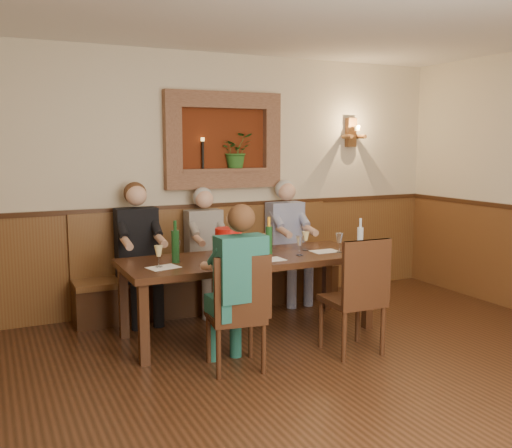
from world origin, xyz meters
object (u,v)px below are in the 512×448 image
Objects in this scene: dining_table at (249,264)px; person_chair_front at (237,302)px; person_bench_left at (139,264)px; person_bench_mid at (207,261)px; person_bench_right at (288,252)px; wine_bottle_green_a at (269,240)px; chair_near_right at (353,319)px; chair_near_left at (236,336)px; water_bottle at (360,239)px; wine_bottle_green_b at (175,245)px; spittoon_bucket at (229,243)px; bench at (213,279)px.

person_chair_front reaches higher than dining_table.
person_bench_left reaches higher than person_bench_mid.
person_bench_right is 3.77× the size of wine_bottle_green_a.
person_bench_left is (-1.45, 1.69, 0.29)m from chair_near_right.
person_bench_mid reaches higher than chair_near_left.
water_bottle is (1.54, 0.49, 0.33)m from person_chair_front.
person_bench_right is at bearing 99.20° from water_bottle.
chair_near_right is at bearing -34.09° from wine_bottle_green_b.
chair_near_left is at bearing -162.66° from water_bottle.
person_bench_mid is (-0.72, 1.70, 0.26)m from chair_near_right.
water_bottle is at bearing -12.83° from spittoon_bucket.
person_chair_front is 1.65m from water_bottle.
wine_bottle_green_b is (-1.60, -0.80, 0.33)m from person_bench_right.
person_chair_front is 0.92m from wine_bottle_green_b.
person_chair_front is (-0.47, -0.78, -0.12)m from dining_table.
water_bottle reaches higher than chair_near_left.
chair_near_right is 1.86m from person_bench_mid.
chair_near_right is at bearing -54.79° from dining_table.
person_bench_left is 1.06× the size of person_bench_mid.
chair_near_right is at bearing -129.50° from water_bottle.
chair_near_left is at bearing -105.33° from bench.
person_bench_left reaches higher than wine_bottle_green_a.
person_bench_mid is at bearing 85.93° from chair_near_left.
person_chair_front reaches higher than chair_near_right.
chair_near_left is 2.83× the size of water_bottle.
dining_table is 7.05× the size of water_bottle.
person_bench_right is (1.74, 0.00, -0.01)m from person_bench_left.
person_chair_front reaches higher than person_bench_mid.
wine_bottle_green_a is (0.31, -0.88, 0.35)m from person_bench_mid.
dining_table is at bearing 59.12° from person_chair_front.
bench is 7.83× the size of wine_bottle_green_b.
chair_near_left is 2.52× the size of wine_bottle_green_b.
dining_table is 8.40× the size of spittoon_bucket.
chair_near_right is (0.60, -0.86, -0.38)m from dining_table.
water_bottle is at bearing -16.03° from wine_bottle_green_a.
bench is 1.15m from wine_bottle_green_a.
person_bench_mid is (0.36, 1.61, 0.27)m from chair_near_left.
bench is 1.12m from spittoon_bucket.
spittoon_bucket is at bearing -96.35° from person_bench_mid.
spittoon_bucket is at bearing 135.47° from chair_near_right.
person_bench_left is 1.39m from wine_bottle_green_a.
person_bench_mid reaches higher than wine_bottle_green_a.
person_bench_left is (-0.38, 1.61, 0.31)m from chair_near_left.
wine_bottle_green_a is (-0.69, -0.87, 0.32)m from person_bench_right.
person_bench_right is 1.18m from water_bottle.
chair_near_left is 1.17m from wine_bottle_green_a.
water_bottle reaches higher than spittoon_bucket.
bench is at bearing 101.31° from wine_bottle_green_a.
person_bench_mid is 1.67m from water_bottle.
person_chair_front is at bearing -129.97° from person_bench_right.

